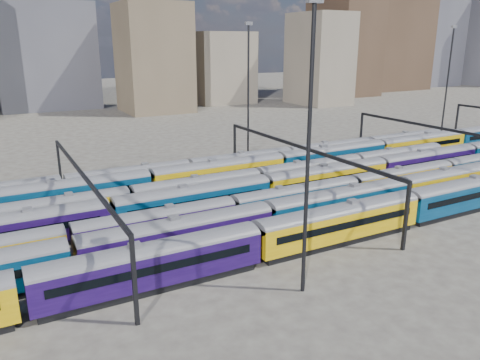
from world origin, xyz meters
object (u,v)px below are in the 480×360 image
rake_0 (339,219)px  rake_2 (233,208)px  mast_2 (309,143)px  rake_1 (267,215)px

rake_0 → rake_2: rake_0 is taller
rake_0 → rake_2: size_ratio=0.95×
rake_0 → rake_2: (-8.47, 10.00, -0.36)m
mast_2 → rake_2: bearing=84.8°
rake_0 → mast_2: 16.53m
rake_0 → rake_1: 8.26m
rake_0 → rake_2: 13.11m
rake_1 → rake_2: 5.36m
rake_0 → mast_2: (-10.02, -7.00, 11.13)m
rake_1 → rake_2: size_ratio=1.12×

